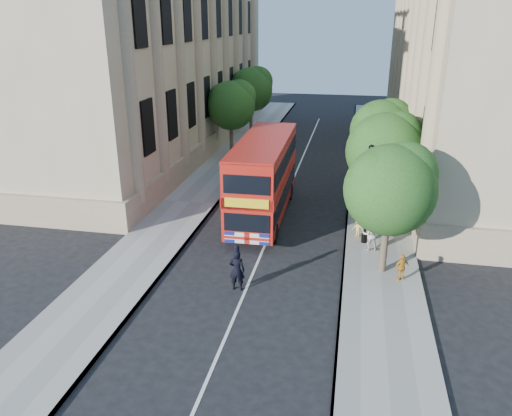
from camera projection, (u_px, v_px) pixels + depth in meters
The scene contains 17 objects.
ground at pixel (244, 293), 21.26m from camera, with size 120.00×120.00×0.00m, color black.
pavement_right at pixel (377, 216), 29.34m from camera, with size 3.50×80.00×0.12m, color gray.
pavement_left at pixel (190, 203), 31.45m from camera, with size 3.50×80.00×0.12m, color gray.
building_right at pixel (492, 46), 37.50m from camera, with size 12.00×38.00×18.00m, color tan.
building_left at pixel (147, 42), 42.55m from camera, with size 12.00×38.00×18.00m, color tan.
tree_right_near at pixel (391, 185), 21.45m from camera, with size 4.00×4.00×6.08m.
tree_right_mid at pixel (386, 147), 26.87m from camera, with size 4.20×4.20×6.37m.
tree_right_far at pixel (382, 127), 32.41m from camera, with size 4.00×4.00×6.15m.
tree_left_far at pixel (231, 103), 40.94m from camera, with size 4.00×4.00×6.30m.
tree_left_back at pixel (251, 87), 48.17m from camera, with size 4.20×4.20×6.65m.
lamp_post at pixel (367, 199), 24.94m from camera, with size 0.32×0.32×5.16m.
double_decker_bus at pixel (264, 176), 28.53m from camera, with size 2.78×9.89×4.54m.
box_van at pixel (253, 162), 35.75m from camera, with size 2.18×4.73×2.64m.
police_constable at pixel (237, 270), 21.23m from camera, with size 0.68×0.44×1.86m, color black.
woman_pedestrian at pixel (370, 234), 24.69m from camera, with size 0.81×0.63×1.66m, color beige.
child_a at pixel (402, 267), 21.87m from camera, with size 0.73×0.30×1.24m, color orange.
child_b at pixel (358, 228), 26.31m from camera, with size 0.62×0.36×0.97m, color #E8C34F.
Camera 1 is at (4.12, -18.10, 10.99)m, focal length 35.00 mm.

